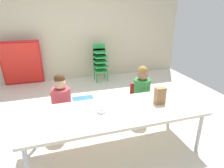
{
  "coord_description": "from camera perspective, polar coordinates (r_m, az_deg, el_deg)",
  "views": [
    {
      "loc": [
        -0.52,
        -2.72,
        1.77
      ],
      "look_at": [
        0.18,
        -0.46,
        0.84
      ],
      "focal_mm": 31.64,
      "sensor_mm": 36.0,
      "label": 1
    }
  ],
  "objects": [
    {
      "name": "seated_child_middle_seat",
      "position": [
        3.19,
        8.6,
        -1.23
      ],
      "size": [
        0.32,
        0.31,
        0.92
      ],
      "color": "red",
      "rests_on": "ground_plane"
    },
    {
      "name": "ground_plane",
      "position": [
        3.29,
        -5.59,
        -11.41
      ],
      "size": [
        5.85,
        4.72,
        0.02
      ],
      "color": "silver"
    },
    {
      "name": "paper_bag_brown",
      "position": [
        2.63,
        13.68,
        -3.24
      ],
      "size": [
        0.13,
        0.09,
        0.22
      ],
      "primitive_type": "cube",
      "color": "#9E754C",
      "rests_on": "craft_table"
    },
    {
      "name": "back_wall",
      "position": [
        5.12,
        -11.94,
        16.69
      ],
      "size": [
        5.85,
        0.1,
        2.77
      ],
      "primitive_type": "cube",
      "color": "beige",
      "rests_on": "ground_plane"
    },
    {
      "name": "donut_powdered_on_plate",
      "position": [
        2.36,
        -3.13,
        -7.83
      ],
      "size": [
        0.11,
        0.11,
        0.03
      ],
      "primitive_type": "torus",
      "color": "white",
      "rests_on": "craft_table"
    },
    {
      "name": "paper_plate_near_edge",
      "position": [
        2.37,
        -3.12,
        -8.26
      ],
      "size": [
        0.18,
        0.18,
        0.01
      ],
      "primitive_type": "cylinder",
      "color": "white",
      "rests_on": "craft_table"
    },
    {
      "name": "paper_plate_center_table",
      "position": [
        2.4,
        2.36,
        -7.84
      ],
      "size": [
        0.18,
        0.18,
        0.01
      ],
      "primitive_type": "cylinder",
      "color": "white",
      "rests_on": "craft_table"
    },
    {
      "name": "seated_child_near_camera",
      "position": [
        2.9,
        -14.42,
        -4.05
      ],
      "size": [
        0.32,
        0.31,
        0.92
      ],
      "color": "red",
      "rests_on": "ground_plane"
    },
    {
      "name": "craft_table",
      "position": [
        2.44,
        0.9,
        -8.55
      ],
      "size": [
        2.18,
        0.79,
        0.59
      ],
      "color": "beige",
      "rests_on": "ground_plane"
    },
    {
      "name": "kid_chair_green_stack",
      "position": [
        4.99,
        -3.42,
        6.83
      ],
      "size": [
        0.32,
        0.3,
        0.92
      ],
      "color": "green",
      "rests_on": "ground_plane"
    },
    {
      "name": "folded_activity_table",
      "position": [
        5.08,
        -24.62,
        5.43
      ],
      "size": [
        0.9,
        0.29,
        1.09
      ],
      "color": "red",
      "rests_on": "ground_plane"
    }
  ]
}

